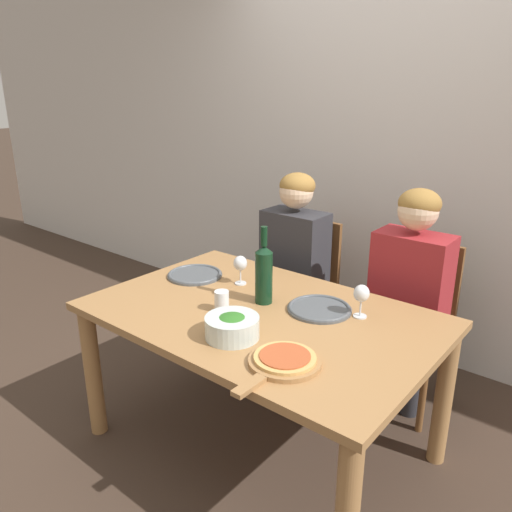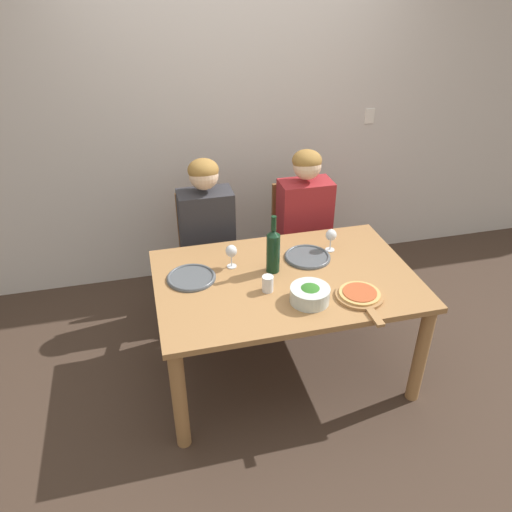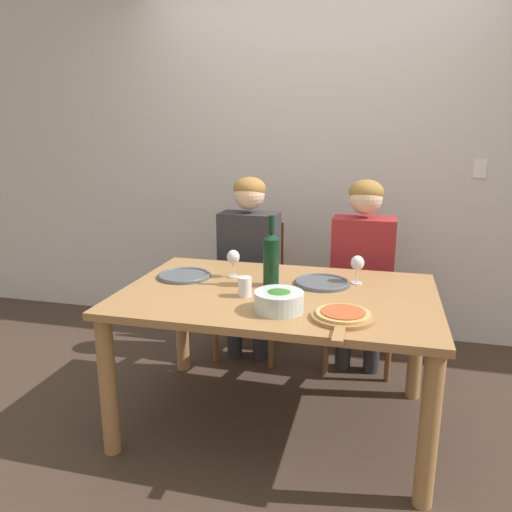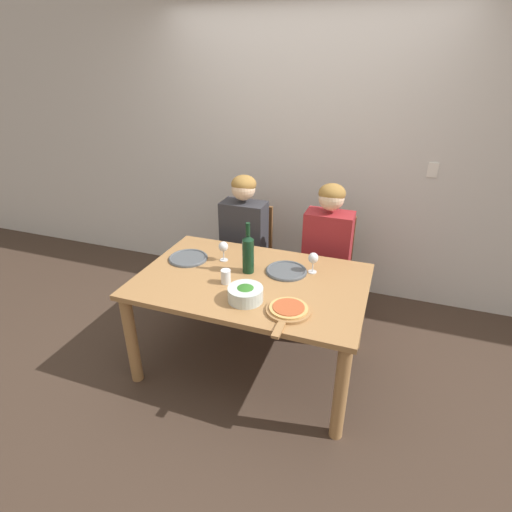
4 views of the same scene
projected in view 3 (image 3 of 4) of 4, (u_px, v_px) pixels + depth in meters
name	position (u px, v px, depth m)	size (l,w,h in m)	color
ground_plane	(276.00, 421.00, 2.66)	(40.00, 40.00, 0.00)	#3D2D23
back_wall	(318.00, 152.00, 3.61)	(10.00, 0.06, 2.70)	silver
dining_table	(278.00, 312.00, 2.51)	(1.55, 1.01, 0.73)	#9E7042
chair_left	(253.00, 283.00, 3.43)	(0.42, 0.42, 0.90)	brown
chair_right	(361.00, 291.00, 3.26)	(0.42, 0.42, 0.90)	brown
person_woman	(249.00, 252.00, 3.27)	(0.47, 0.51, 1.22)	#28282D
person_man	(363.00, 259.00, 3.09)	(0.47, 0.51, 1.22)	#28282D
wine_bottle	(271.00, 258.00, 2.54)	(0.08, 0.08, 0.37)	black
broccoli_bowl	(279.00, 301.00, 2.21)	(0.22, 0.22, 0.10)	silver
dinner_plate_left	(184.00, 275.00, 2.72)	(0.29, 0.29, 0.02)	#4C5156
dinner_plate_right	(322.00, 282.00, 2.60)	(0.29, 0.29, 0.02)	#4C5156
pizza_on_board	(343.00, 316.00, 2.11)	(0.27, 0.41, 0.04)	#9E7042
wine_glass_left	(233.00, 258.00, 2.70)	(0.07, 0.07, 0.15)	silver
wine_glass_right	(357.00, 264.00, 2.58)	(0.07, 0.07, 0.15)	silver
water_tumbler	(245.00, 287.00, 2.40)	(0.07, 0.07, 0.10)	silver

